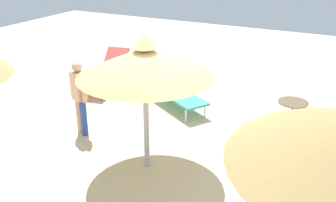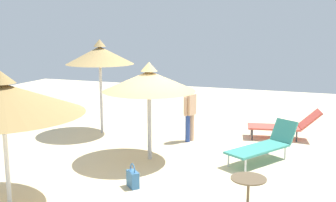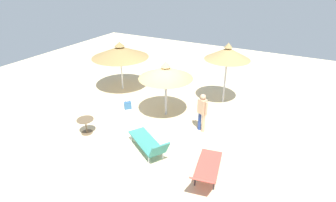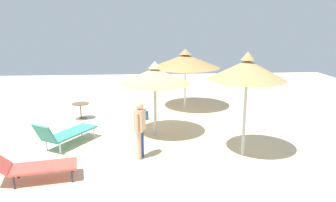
% 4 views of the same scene
% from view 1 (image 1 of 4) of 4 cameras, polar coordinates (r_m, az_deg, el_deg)
% --- Properties ---
extents(ground, '(24.00, 24.00, 0.10)m').
position_cam_1_polar(ground, '(6.97, -0.71, -9.77)').
color(ground, beige).
extents(parasol_umbrella_near_right, '(2.22, 2.22, 2.37)m').
position_cam_1_polar(parasol_umbrella_near_right, '(6.12, -3.48, 5.80)').
color(parasol_umbrella_near_right, '#B2B2B7').
rests_on(parasol_umbrella_near_right, ground).
extents(lounge_chair_center, '(2.01, 1.57, 0.89)m').
position_cam_1_polar(lounge_chair_center, '(9.17, 0.75, 1.77)').
color(lounge_chair_center, teal).
rests_on(lounge_chair_center, ground).
extents(lounge_chair_near_left, '(1.02, 2.09, 0.87)m').
position_cam_1_polar(lounge_chair_near_left, '(10.50, -9.16, 4.29)').
color(lounge_chair_near_left, '#CC4C3F').
rests_on(lounge_chair_near_left, ground).
extents(person_standing_front, '(0.46, 0.31, 1.55)m').
position_cam_1_polar(person_standing_front, '(7.82, -13.06, 1.04)').
color(person_standing_front, tan).
rests_on(person_standing_front, ground).
extents(handbag, '(0.34, 0.34, 0.50)m').
position_cam_1_polar(handbag, '(6.56, 12.04, -10.24)').
color(handbag, '#336699').
rests_on(handbag, ground).
extents(side_table_round, '(0.63, 0.63, 0.60)m').
position_cam_1_polar(side_table_round, '(8.46, 18.01, -1.27)').
color(side_table_round, brown).
rests_on(side_table_round, ground).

